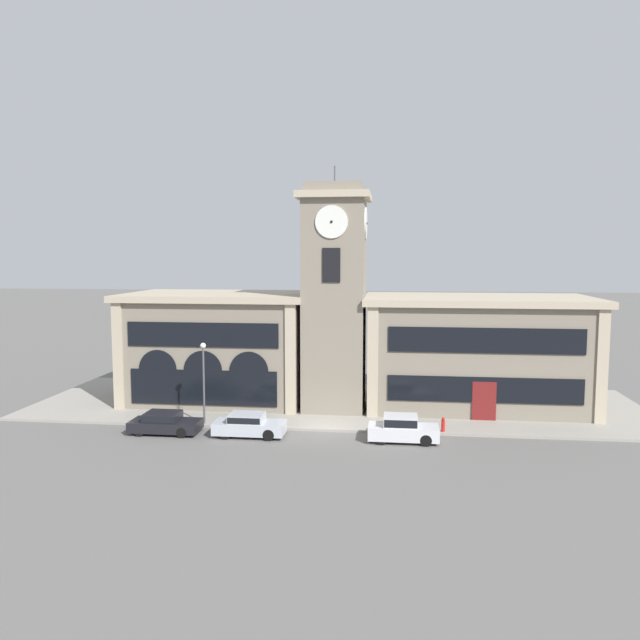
{
  "coord_description": "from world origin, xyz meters",
  "views": [
    {
      "loc": [
        4.05,
        -36.59,
        10.65
      ],
      "look_at": [
        -0.74,
        3.41,
        6.46
      ],
      "focal_mm": 35.0,
      "sensor_mm": 36.0,
      "label": 1
    }
  ],
  "objects_px": {
    "parked_car_mid": "(249,424)",
    "parked_car_far": "(402,428)",
    "fire_hydrant": "(443,425)",
    "parked_car_near": "(164,422)",
    "street_lamp": "(204,370)"
  },
  "relations": [
    {
      "from": "parked_car_mid",
      "to": "parked_car_far",
      "type": "height_order",
      "value": "parked_car_far"
    },
    {
      "from": "parked_car_far",
      "to": "street_lamp",
      "type": "relative_size",
      "value": 0.79
    },
    {
      "from": "parked_car_near",
      "to": "street_lamp",
      "type": "bearing_deg",
      "value": 44.54
    },
    {
      "from": "parked_car_mid",
      "to": "parked_car_far",
      "type": "distance_m",
      "value": 9.01
    },
    {
      "from": "street_lamp",
      "to": "fire_hydrant",
      "type": "xyz_separation_m",
      "value": [
        14.73,
        -0.06,
        -2.99
      ]
    },
    {
      "from": "parked_car_near",
      "to": "parked_car_far",
      "type": "xyz_separation_m",
      "value": [
        14.17,
        -0.0,
        0.11
      ]
    },
    {
      "from": "parked_car_mid",
      "to": "fire_hydrant",
      "type": "height_order",
      "value": "parked_car_mid"
    },
    {
      "from": "parked_car_mid",
      "to": "fire_hydrant",
      "type": "bearing_deg",
      "value": 8.96
    },
    {
      "from": "parked_car_near",
      "to": "parked_car_mid",
      "type": "distance_m",
      "value": 5.17
    },
    {
      "from": "parked_car_mid",
      "to": "parked_car_near",
      "type": "bearing_deg",
      "value": -179.99
    },
    {
      "from": "parked_car_near",
      "to": "fire_hydrant",
      "type": "distance_m",
      "value": 16.72
    },
    {
      "from": "parked_car_near",
      "to": "parked_car_mid",
      "type": "relative_size",
      "value": 0.99
    },
    {
      "from": "parked_car_far",
      "to": "fire_hydrant",
      "type": "xyz_separation_m",
      "value": [
        2.45,
        1.81,
        -0.21
      ]
    },
    {
      "from": "street_lamp",
      "to": "parked_car_near",
      "type": "bearing_deg",
      "value": -135.46
    },
    {
      "from": "parked_car_near",
      "to": "fire_hydrant",
      "type": "height_order",
      "value": "parked_car_near"
    }
  ]
}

